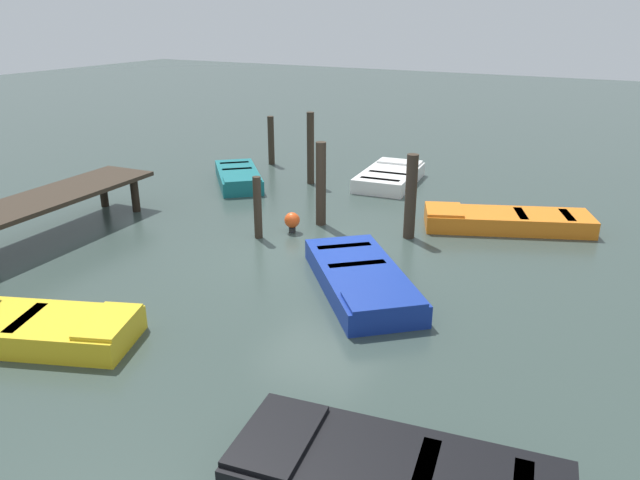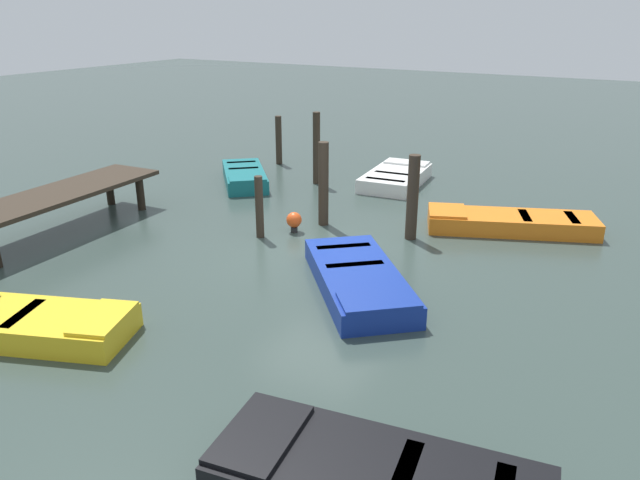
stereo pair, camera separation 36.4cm
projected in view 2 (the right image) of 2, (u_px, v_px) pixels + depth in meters
The scene contains 13 objects.
ground_plane at pixel (320, 255), 12.76m from camera, with size 80.00×80.00×0.00m, color #33423D.
dock_segment at pixel (57, 197), 13.86m from camera, with size 5.34×1.81×0.95m.
rowboat_orange at pixel (510, 222), 14.10m from camera, with size 2.50×3.98×0.46m.
rowboat_white at pixel (396, 177), 17.86m from camera, with size 2.93×1.73×0.46m.
rowboat_teal at pixel (244, 176), 18.00m from camera, with size 2.94×2.78×0.46m.
rowboat_yellow at pixel (39, 324), 9.52m from camera, with size 2.21×3.19×0.46m.
rowboat_blue at pixel (358, 279), 11.12m from camera, with size 3.52×3.31×0.46m.
mooring_piling_center at pixel (413, 198), 13.36m from camera, with size 0.26×0.26×1.93m, color #33281E.
mooring_piling_mid_left at pixel (316, 148), 17.67m from camera, with size 0.21×0.21×2.11m, color #33281E.
mooring_piling_far_right at pixel (279, 140), 20.05m from camera, with size 0.21×0.21×1.60m, color #33281E.
mooring_piling_near_right at pixel (323, 184), 14.25m from camera, with size 0.24×0.24×2.01m, color #33281E.
mooring_piling_mid_right at pixel (259, 207), 13.54m from camera, with size 0.18×0.18×1.43m, color #33281E.
marker_buoy at pixel (294, 220), 14.00m from camera, with size 0.36×0.36×0.48m.
Camera 2 is at (-10.24, -5.86, 4.87)m, focal length 33.90 mm.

